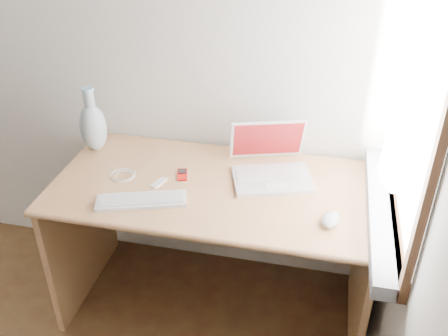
% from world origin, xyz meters
% --- Properties ---
extents(back_wall, '(3.50, 0.04, 2.60)m').
position_xyz_m(back_wall, '(0.00, 1.75, 1.30)').
color(back_wall, white).
rests_on(back_wall, floor).
extents(window, '(0.11, 0.99, 1.10)m').
position_xyz_m(window, '(1.72, 1.30, 1.28)').
color(window, white).
rests_on(window, right_wall).
extents(desk, '(1.42, 0.71, 0.75)m').
position_xyz_m(desk, '(0.98, 1.46, 0.53)').
color(desk, tan).
rests_on(desk, floor).
extents(laptop, '(0.40, 0.38, 0.23)m').
position_xyz_m(laptop, '(1.23, 1.51, 0.80)').
color(laptop, silver).
rests_on(laptop, desk).
extents(external_keyboard, '(0.39, 0.22, 0.02)m').
position_xyz_m(external_keyboard, '(0.72, 1.18, 0.76)').
color(external_keyboard, white).
rests_on(external_keyboard, desk).
extents(mouse, '(0.09, 0.12, 0.04)m').
position_xyz_m(mouse, '(1.50, 1.21, 0.77)').
color(mouse, silver).
rests_on(mouse, desk).
extents(ipod, '(0.07, 0.11, 0.01)m').
position_xyz_m(ipod, '(0.83, 1.42, 0.76)').
color(ipod, '#AE110C').
rests_on(ipod, desk).
extents(cable_coil, '(0.12, 0.12, 0.01)m').
position_xyz_m(cable_coil, '(0.56, 1.36, 0.75)').
color(cable_coil, white).
rests_on(cable_coil, desk).
extents(remote, '(0.06, 0.09, 0.01)m').
position_xyz_m(remote, '(0.74, 1.33, 0.75)').
color(remote, white).
rests_on(remote, desk).
extents(vase, '(0.13, 0.13, 0.33)m').
position_xyz_m(vase, '(0.34, 1.56, 0.88)').
color(vase, '#AFC1CA').
rests_on(vase, desk).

